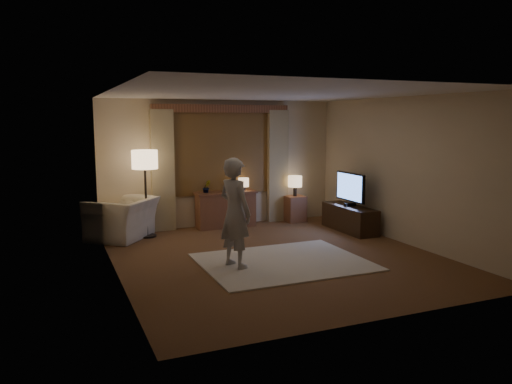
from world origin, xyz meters
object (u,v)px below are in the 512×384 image
tv_stand (350,218)px  person (235,213)px  sideboard (226,210)px  armchair (122,219)px  side_table (295,209)px

tv_stand → person: 3.36m
tv_stand → sideboard: bearing=148.8°
armchair → tv_stand: 4.40m
side_table → tv_stand: size_ratio=0.40×
armchair → tv_stand: size_ratio=0.83×
sideboard → armchair: 2.12m
side_table → tv_stand: side_table is taller
sideboard → tv_stand: (2.15, -1.31, -0.10)m
armchair → person: (1.29, -2.54, 0.46)m
tv_stand → person: (-2.97, -1.47, 0.59)m
sideboard → person: person is taller
tv_stand → side_table: bearing=114.8°
armchair → side_table: size_ratio=2.08×
side_table → person: (-2.39, -2.72, 0.56)m
sideboard → person: (-0.82, -2.77, 0.49)m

